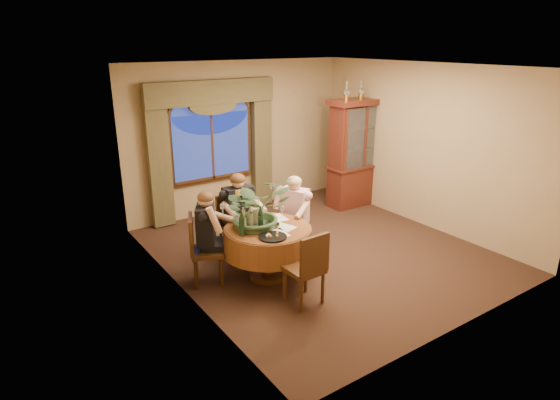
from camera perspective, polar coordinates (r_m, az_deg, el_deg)
floor at (r=7.41m, az=4.86°, el=-6.22°), size 5.00×5.00×0.00m
wall_back at (r=8.96m, az=-5.03°, el=7.67°), size 4.50×0.00×4.50m
wall_right at (r=8.51m, az=17.11°, el=6.30°), size 0.00×5.00×5.00m
ceiling at (r=6.72m, az=5.55°, el=15.93°), size 5.00×5.00×0.00m
window at (r=8.65m, az=-8.27°, el=6.46°), size 1.62×0.10×1.32m
arched_transom at (r=8.51m, az=-8.52°, el=11.59°), size 1.60×0.06×0.44m
drapery_left at (r=8.24m, az=-14.52°, el=4.57°), size 0.38×0.14×2.32m
drapery_right at (r=9.11m, az=-2.25°, el=6.51°), size 0.38×0.14×2.32m
swag_valance at (r=8.42m, az=-8.35°, el=12.88°), size 2.45×0.16×0.42m
dining_table at (r=6.47m, az=-1.47°, el=-6.41°), size 1.59×1.59×0.75m
china_cabinet at (r=9.30m, az=9.45°, el=5.67°), size 1.30×0.51×2.09m
oil_lamp_left at (r=8.86m, az=8.13°, el=13.06°), size 0.11×0.11×0.34m
oil_lamp_center at (r=9.10m, az=9.87°, el=13.13°), size 0.11×0.11×0.34m
oil_lamp_right at (r=9.35m, az=11.52°, el=13.18°), size 0.11×0.11×0.34m
chair_right at (r=7.15m, az=1.01°, el=-2.92°), size 0.59×0.59×0.96m
chair_back_right at (r=7.02m, az=-5.36°, el=-3.43°), size 0.45×0.45×0.96m
chair_back at (r=6.37m, az=-8.83°, el=-6.02°), size 0.56×0.56×0.96m
chair_front_left at (r=5.85m, az=2.93°, el=-8.18°), size 0.43×0.43×0.96m
person_pink at (r=7.03m, az=1.78°, el=-1.99°), size 0.58×0.60×1.27m
person_back at (r=6.38m, az=-8.98°, el=-4.41°), size 0.59×0.61×1.28m
person_scarf at (r=6.99m, az=-5.13°, el=-1.93°), size 0.48×0.44×1.33m
stoneware_vase at (r=6.30m, az=-3.03°, el=-2.12°), size 0.14×0.14×0.27m
centerpiece_plant at (r=6.17m, az=-2.89°, el=2.03°), size 0.93×1.03×0.80m
olive_bowl at (r=6.30m, az=-0.74°, el=-3.14°), size 0.16×0.16×0.05m
cheese_platter at (r=5.99m, az=-0.89°, el=-4.52°), size 0.36×0.36×0.02m
wine_bottle_0 at (r=6.17m, az=-2.38°, el=-2.26°), size 0.07×0.07×0.33m
wine_bottle_1 at (r=6.01m, az=-4.69°, el=-2.89°), size 0.07×0.07×0.33m
wine_bottle_2 at (r=6.15m, az=-4.47°, el=-2.38°), size 0.07×0.07×0.33m
wine_bottle_3 at (r=6.24m, az=-4.43°, el=-2.07°), size 0.07×0.07×0.33m
wine_bottle_4 at (r=6.21m, az=-3.61°, el=-2.14°), size 0.07×0.07×0.33m
tasting_paper_0 at (r=6.31m, az=0.46°, el=-3.30°), size 0.29×0.35×0.00m
tasting_paper_1 at (r=6.63m, az=-0.26°, el=-2.18°), size 0.24×0.32×0.00m
tasting_paper_2 at (r=6.12m, az=-0.19°, el=-4.07°), size 0.24×0.32×0.00m
wine_glass_person_pink at (r=6.63m, az=0.27°, el=-1.41°), size 0.07×0.07×0.18m
wine_glass_person_back at (r=6.28m, az=-5.31°, el=-2.67°), size 0.07×0.07×0.18m
wine_glass_person_scarf at (r=6.61m, az=-3.50°, el=-1.48°), size 0.07×0.07×0.18m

